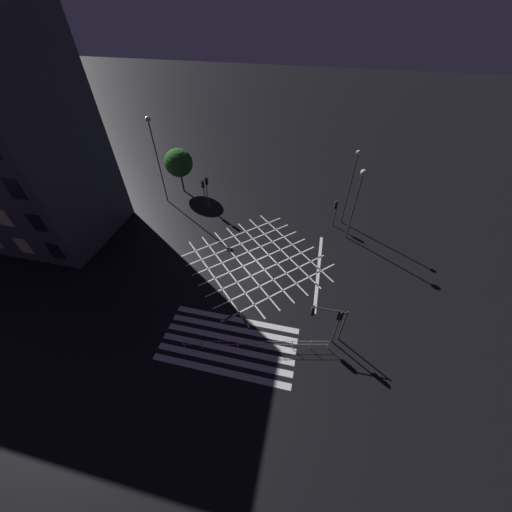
{
  "coord_description": "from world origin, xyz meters",
  "views": [
    {
      "loc": [
        4.59,
        -20.18,
        20.15
      ],
      "look_at": [
        0.0,
        0.0,
        0.62
      ],
      "focal_mm": 20.0,
      "sensor_mm": 36.0,
      "label": 1
    }
  ],
  "objects_px": {
    "traffic_light_nw_cross": "(203,188)",
    "street_lamp_west": "(154,143)",
    "traffic_light_se_main": "(326,316)",
    "street_lamp_far": "(352,179)",
    "traffic_light_ne_main": "(335,208)",
    "street_lamp_east": "(359,189)",
    "street_tree_near": "(179,163)",
    "traffic_light_se_cross": "(338,320)",
    "traffic_light_nw_main": "(207,187)"
  },
  "relations": [
    {
      "from": "traffic_light_nw_main",
      "to": "street_lamp_west",
      "type": "xyz_separation_m",
      "value": [
        -6.01,
        0.73,
        4.36
      ]
    },
    {
      "from": "traffic_light_nw_main",
      "to": "traffic_light_ne_main",
      "type": "bearing_deg",
      "value": 0.74
    },
    {
      "from": "traffic_light_nw_cross",
      "to": "street_lamp_west",
      "type": "xyz_separation_m",
      "value": [
        -5.31,
        0.32,
        4.84
      ]
    },
    {
      "from": "street_lamp_east",
      "to": "street_tree_near",
      "type": "height_order",
      "value": "street_lamp_east"
    },
    {
      "from": "traffic_light_ne_main",
      "to": "street_lamp_far",
      "type": "height_order",
      "value": "street_lamp_far"
    },
    {
      "from": "traffic_light_nw_main",
      "to": "traffic_light_nw_cross",
      "type": "height_order",
      "value": "traffic_light_nw_main"
    },
    {
      "from": "traffic_light_nw_cross",
      "to": "street_lamp_east",
      "type": "distance_m",
      "value": 17.58
    },
    {
      "from": "street_lamp_east",
      "to": "traffic_light_nw_cross",
      "type": "bearing_deg",
      "value": 173.14
    },
    {
      "from": "traffic_light_nw_main",
      "to": "street_tree_near",
      "type": "bearing_deg",
      "value": 144.18
    },
    {
      "from": "traffic_light_ne_main",
      "to": "street_lamp_west",
      "type": "xyz_separation_m",
      "value": [
        -20.88,
        0.54,
        5.19
      ]
    },
    {
      "from": "traffic_light_se_cross",
      "to": "street_lamp_west",
      "type": "distance_m",
      "value": 26.95
    },
    {
      "from": "traffic_light_se_main",
      "to": "traffic_light_ne_main",
      "type": "bearing_deg",
      "value": -91.58
    },
    {
      "from": "street_tree_near",
      "to": "traffic_light_se_cross",
      "type": "bearing_deg",
      "value": -42.36
    },
    {
      "from": "street_lamp_west",
      "to": "street_lamp_far",
      "type": "bearing_deg",
      "value": 0.84
    },
    {
      "from": "traffic_light_nw_main",
      "to": "street_tree_near",
      "type": "xyz_separation_m",
      "value": [
        -5.0,
        3.61,
        0.81
      ]
    },
    {
      "from": "street_lamp_east",
      "to": "street_lamp_far",
      "type": "xyz_separation_m",
      "value": [
        -0.54,
        2.7,
        -0.42
      ]
    },
    {
      "from": "traffic_light_nw_cross",
      "to": "street_lamp_west",
      "type": "distance_m",
      "value": 7.19
    },
    {
      "from": "traffic_light_se_cross",
      "to": "street_lamp_west",
      "type": "xyz_separation_m",
      "value": [
        -21.37,
        15.69,
        4.81
      ]
    },
    {
      "from": "traffic_light_se_main",
      "to": "traffic_light_nw_main",
      "type": "height_order",
      "value": "traffic_light_nw_main"
    },
    {
      "from": "traffic_light_nw_main",
      "to": "street_lamp_far",
      "type": "xyz_separation_m",
      "value": [
        15.9,
        1.05,
        2.42
      ]
    },
    {
      "from": "traffic_light_ne_main",
      "to": "traffic_light_nw_cross",
      "type": "height_order",
      "value": "traffic_light_nw_cross"
    },
    {
      "from": "street_lamp_far",
      "to": "traffic_light_ne_main",
      "type": "bearing_deg",
      "value": -140.28
    },
    {
      "from": "traffic_light_se_main",
      "to": "traffic_light_ne_main",
      "type": "distance_m",
      "value": 14.89
    },
    {
      "from": "traffic_light_se_main",
      "to": "street_lamp_west",
      "type": "relative_size",
      "value": 0.35
    },
    {
      "from": "traffic_light_ne_main",
      "to": "traffic_light_se_main",
      "type": "bearing_deg",
      "value": 88.42
    },
    {
      "from": "traffic_light_se_cross",
      "to": "street_tree_near",
      "type": "height_order",
      "value": "street_tree_near"
    },
    {
      "from": "traffic_light_se_cross",
      "to": "street_lamp_far",
      "type": "xyz_separation_m",
      "value": [
        0.54,
        16.01,
        2.87
      ]
    },
    {
      "from": "traffic_light_se_main",
      "to": "street_tree_near",
      "type": "xyz_separation_m",
      "value": [
        -19.46,
        18.3,
        1.37
      ]
    },
    {
      "from": "traffic_light_ne_main",
      "to": "street_lamp_west",
      "type": "bearing_deg",
      "value": -1.48
    },
    {
      "from": "street_lamp_west",
      "to": "traffic_light_se_cross",
      "type": "bearing_deg",
      "value": -36.28
    },
    {
      "from": "street_lamp_east",
      "to": "street_lamp_far",
      "type": "distance_m",
      "value": 2.79
    },
    {
      "from": "street_lamp_east",
      "to": "street_tree_near",
      "type": "distance_m",
      "value": 22.18
    },
    {
      "from": "traffic_light_se_main",
      "to": "traffic_light_nw_cross",
      "type": "distance_m",
      "value": 21.4
    },
    {
      "from": "traffic_light_se_main",
      "to": "street_lamp_west",
      "type": "bearing_deg",
      "value": -37.0
    },
    {
      "from": "traffic_light_nw_cross",
      "to": "traffic_light_nw_main",
      "type": "bearing_deg",
      "value": 59.25
    },
    {
      "from": "traffic_light_ne_main",
      "to": "traffic_light_se_cross",
      "type": "bearing_deg",
      "value": 91.87
    },
    {
      "from": "traffic_light_nw_main",
      "to": "traffic_light_se_cross",
      "type": "bearing_deg",
      "value": -44.24
    },
    {
      "from": "traffic_light_se_main",
      "to": "street_lamp_far",
      "type": "xyz_separation_m",
      "value": [
        1.45,
        15.74,
        2.98
      ]
    },
    {
      "from": "traffic_light_se_cross",
      "to": "street_tree_near",
      "type": "bearing_deg",
      "value": 47.64
    },
    {
      "from": "traffic_light_se_main",
      "to": "street_tree_near",
      "type": "distance_m",
      "value": 26.75
    },
    {
      "from": "traffic_light_se_cross",
      "to": "street_tree_near",
      "type": "xyz_separation_m",
      "value": [
        -20.37,
        18.57,
        1.26
      ]
    },
    {
      "from": "traffic_light_ne_main",
      "to": "traffic_light_nw_main",
      "type": "relative_size",
      "value": 0.74
    },
    {
      "from": "traffic_light_ne_main",
      "to": "traffic_light_nw_cross",
      "type": "relative_size",
      "value": 0.87
    },
    {
      "from": "traffic_light_nw_cross",
      "to": "street_lamp_west",
      "type": "bearing_deg",
      "value": -93.42
    },
    {
      "from": "traffic_light_nw_main",
      "to": "street_tree_near",
      "type": "relative_size",
      "value": 0.78
    },
    {
      "from": "traffic_light_nw_main",
      "to": "traffic_light_nw_cross",
      "type": "distance_m",
      "value": 0.94
    },
    {
      "from": "street_lamp_west",
      "to": "traffic_light_se_main",
      "type": "bearing_deg",
      "value": -37.0
    },
    {
      "from": "street_lamp_east",
      "to": "traffic_light_se_main",
      "type": "bearing_deg",
      "value": -98.68
    },
    {
      "from": "traffic_light_se_main",
      "to": "street_lamp_east",
      "type": "distance_m",
      "value": 13.62
    },
    {
      "from": "traffic_light_ne_main",
      "to": "traffic_light_nw_main",
      "type": "xyz_separation_m",
      "value": [
        -14.87,
        -0.19,
        0.83
      ]
    }
  ]
}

